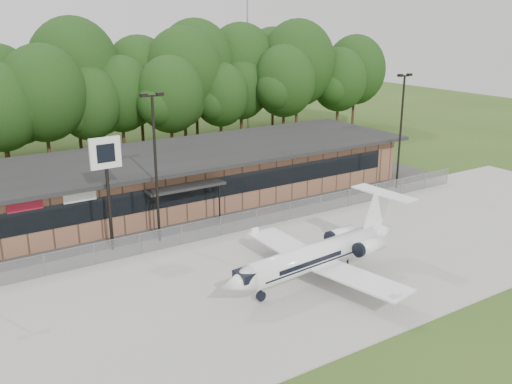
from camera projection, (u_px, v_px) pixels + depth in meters
ground at (385, 325)px, 28.76m from camera, size 160.00×160.00×0.00m
apron at (291, 268)px, 35.16m from camera, size 64.00×18.00×0.08m
parking_lot at (204, 216)px, 44.38m from camera, size 50.00×9.00×0.06m
terminal at (178, 176)px, 47.30m from camera, size 41.00×11.65×4.30m
fence at (233, 224)px, 40.55m from camera, size 46.00×0.04×1.52m
treeline at (102, 89)px, 60.19m from camera, size 72.00×12.00×15.00m
radio_mast at (247, 35)px, 74.94m from camera, size 0.20×0.20×25.00m
light_pole_mid at (155, 158)px, 37.61m from camera, size 1.55×0.30×10.23m
light_pole_right at (401, 123)px, 49.55m from camera, size 1.55×0.30×10.23m
business_jet at (321, 255)px, 33.16m from camera, size 13.46×12.01×4.53m
pole_sign at (106, 165)px, 36.21m from camera, size 2.01×0.28×7.66m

